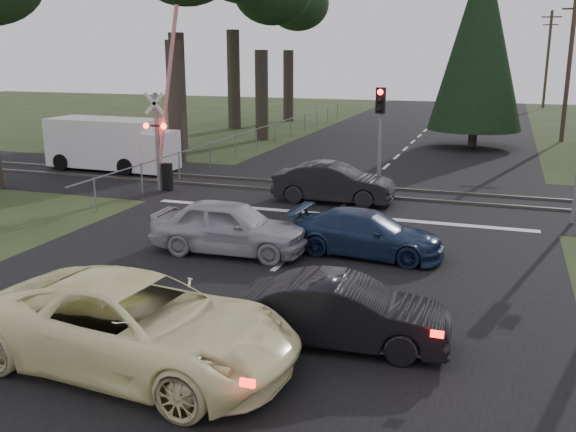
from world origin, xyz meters
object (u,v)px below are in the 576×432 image
at_px(utility_pole_far, 548,57).
at_px(silver_car, 230,227).
at_px(white_van, 114,144).
at_px(crossing_signal, 162,139).
at_px(utility_pole_mid, 570,62).
at_px(dark_car_far, 334,183).
at_px(traffic_signal_center, 380,124).
at_px(cream_coupe, 137,325).
at_px(dark_hatchback, 344,313).
at_px(blue_sedan, 367,234).

bearing_deg(utility_pole_far, silver_car, -101.07).
bearing_deg(silver_car, white_van, 44.06).
xyz_separation_m(crossing_signal, utility_pole_mid, (15.77, 20.21, 2.67)).
xyz_separation_m(crossing_signal, white_van, (-4.46, 3.37, -0.87)).
distance_m(crossing_signal, dark_car_far, 6.94).
relative_size(utility_pole_far, dark_car_far, 2.08).
height_order(crossing_signal, traffic_signal_center, crossing_signal).
distance_m(crossing_signal, white_van, 5.66).
xyz_separation_m(silver_car, dark_car_far, (1.15, 6.68, -0.02)).
distance_m(crossing_signal, utility_pole_mid, 25.78).
height_order(crossing_signal, cream_coupe, crossing_signal).
relative_size(utility_pole_far, white_van, 1.49).
bearing_deg(crossing_signal, silver_car, -48.98).
height_order(utility_pole_far, dark_hatchback, utility_pole_far).
xyz_separation_m(utility_pole_mid, cream_coupe, (-8.99, -33.24, -3.93)).
height_order(utility_pole_mid, blue_sedan, utility_pole_mid).
xyz_separation_m(traffic_signal_center, silver_car, (-2.62, -7.39, -2.08)).
xyz_separation_m(dark_hatchback, dark_car_far, (-3.14, 11.19, 0.07)).
bearing_deg(utility_pole_far, white_van, -115.81).
xyz_separation_m(dark_hatchback, blue_sedan, (-0.73, 5.50, -0.04)).
bearing_deg(cream_coupe, utility_pole_far, -3.99).
xyz_separation_m(utility_pole_far, silver_car, (-10.12, -51.71, -4.00)).
relative_size(cream_coupe, blue_sedan, 1.39).
bearing_deg(dark_hatchback, dark_car_far, 12.04).
bearing_deg(traffic_signal_center, cream_coupe, -96.09).
relative_size(dark_hatchback, dark_car_far, 0.90).
xyz_separation_m(blue_sedan, dark_car_far, (-2.42, 5.69, 0.12)).
xyz_separation_m(cream_coupe, white_van, (-11.24, 16.40, 0.39)).
height_order(traffic_signal_center, dark_car_far, traffic_signal_center).
relative_size(crossing_signal, utility_pole_far, 0.77).
distance_m(cream_coupe, dark_hatchback, 3.75).
bearing_deg(dark_hatchback, white_van, 41.39).
height_order(crossing_signal, utility_pole_mid, utility_pole_mid).
bearing_deg(blue_sedan, white_van, 61.57).
bearing_deg(blue_sedan, silver_car, 110.09).
xyz_separation_m(silver_car, white_van, (-10.11, 9.88, 0.46)).
height_order(cream_coupe, silver_car, cream_coupe).
bearing_deg(cream_coupe, dark_car_far, 4.71).
distance_m(utility_pole_far, cream_coupe, 59.06).
xyz_separation_m(utility_pole_far, dark_car_far, (-8.97, -45.03, -4.01)).
bearing_deg(silver_car, traffic_signal_center, -21.13).
distance_m(traffic_signal_center, utility_pole_mid, 20.82).
bearing_deg(cream_coupe, traffic_signal_center, -1.32).
bearing_deg(utility_pole_mid, dark_hatchback, -100.57).
distance_m(utility_pole_mid, utility_pole_far, 25.00).
distance_m(utility_pole_far, dark_hatchback, 56.67).
bearing_deg(silver_car, utility_pole_mid, -22.36).
relative_size(dark_hatchback, blue_sedan, 0.94).
distance_m(cream_coupe, dark_car_far, 13.21).
relative_size(traffic_signal_center, blue_sedan, 1.00).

